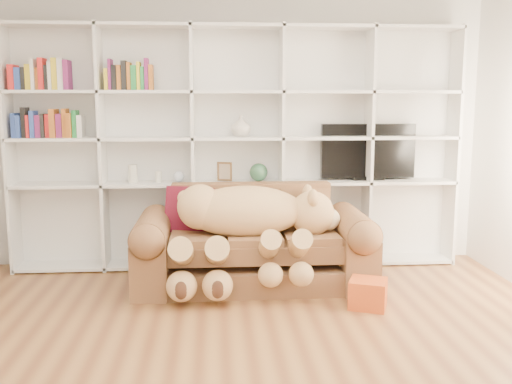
{
  "coord_description": "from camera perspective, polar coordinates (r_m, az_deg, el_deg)",
  "views": [
    {
      "loc": [
        -0.24,
        -3.35,
        1.67
      ],
      "look_at": [
        0.13,
        1.63,
        0.86
      ],
      "focal_mm": 40.0,
      "sensor_mm": 36.0,
      "label": 1
    }
  ],
  "objects": [
    {
      "name": "wall_back",
      "position": [
        5.86,
        -1.95,
        6.03
      ],
      "size": [
        5.0,
        0.02,
        2.7
      ],
      "primitive_type": "cube",
      "color": "silver",
      "rests_on": "floor"
    },
    {
      "name": "wall_front",
      "position": [
        0.94,
        11.12,
        -11.11
      ],
      "size": [
        5.0,
        0.02,
        2.7
      ],
      "primitive_type": "cube",
      "color": "silver",
      "rests_on": "floor"
    },
    {
      "name": "floor",
      "position": [
        3.75,
        -0.17,
        -17.31
      ],
      "size": [
        5.0,
        5.0,
        0.0
      ],
      "primitive_type": "plane",
      "color": "brown",
      "rests_on": "ground"
    },
    {
      "name": "teddy_bear",
      "position": [
        4.98,
        -0.93,
        -3.08
      ],
      "size": [
        1.53,
        0.85,
        0.89
      ],
      "rotation": [
        0.0,
        0.0,
        -0.17
      ],
      "color": "#DFB96F",
      "rests_on": "sofa"
    },
    {
      "name": "bookshelf",
      "position": [
        5.72,
        -4.3,
        5.49
      ],
      "size": [
        4.43,
        0.35,
        2.4
      ],
      "color": "white",
      "rests_on": "floor"
    },
    {
      "name": "shelf_vase",
      "position": [
        5.66,
        -1.54,
        6.63
      ],
      "size": [
        0.26,
        0.26,
        0.21
      ],
      "primitive_type": "imported",
      "rotation": [
        0.0,
        0.0,
        0.39
      ],
      "color": "beige",
      "rests_on": "bookshelf"
    },
    {
      "name": "snow_globe",
      "position": [
        5.71,
        -7.73,
        1.56
      ],
      "size": [
        0.11,
        0.11,
        0.11
      ],
      "primitive_type": "sphere",
      "color": "silver",
      "rests_on": "bookshelf"
    },
    {
      "name": "throw_pillow",
      "position": [
        5.29,
        -6.67,
        -1.82
      ],
      "size": [
        0.48,
        0.35,
        0.45
      ],
      "primitive_type": "cube",
      "rotation": [
        -0.24,
        0.0,
        -0.29
      ],
      "color": "maroon",
      "rests_on": "sofa"
    },
    {
      "name": "picture_frame",
      "position": [
        5.7,
        -3.16,
        2.07
      ],
      "size": [
        0.15,
        0.08,
        0.19
      ],
      "primitive_type": "cube",
      "rotation": [
        0.0,
        0.0,
        -0.35
      ],
      "color": "brown",
      "rests_on": "bookshelf"
    },
    {
      "name": "green_vase",
      "position": [
        5.71,
        0.26,
        1.99
      ],
      "size": [
        0.18,
        0.18,
        0.18
      ],
      "primitive_type": "sphere",
      "color": "#2B5337",
      "rests_on": "bookshelf"
    },
    {
      "name": "tv",
      "position": [
        5.94,
        11.11,
        3.92
      ],
      "size": [
        0.96,
        0.18,
        0.57
      ],
      "color": "black",
      "rests_on": "bookshelf"
    },
    {
      "name": "figurine_tall",
      "position": [
        5.75,
        -12.22,
        1.81
      ],
      "size": [
        0.11,
        0.11,
        0.18
      ],
      "primitive_type": "cylinder",
      "rotation": [
        0.0,
        0.0,
        -0.27
      ],
      "color": "beige",
      "rests_on": "bookshelf"
    },
    {
      "name": "figurine_short",
      "position": [
        5.73,
        -9.72,
        1.52
      ],
      "size": [
        0.08,
        0.08,
        0.11
      ],
      "primitive_type": "cylinder",
      "rotation": [
        0.0,
        0.0,
        -0.25
      ],
      "color": "beige",
      "rests_on": "bookshelf"
    },
    {
      "name": "sofa",
      "position": [
        5.22,
        -0.26,
        -5.63
      ],
      "size": [
        2.12,
        0.92,
        0.89
      ],
      "color": "brown",
      "rests_on": "floor"
    },
    {
      "name": "gift_box",
      "position": [
        4.79,
        11.13,
        -9.93
      ],
      "size": [
        0.37,
        0.36,
        0.23
      ],
      "primitive_type": "cube",
      "rotation": [
        0.0,
        0.0,
        -0.38
      ],
      "color": "#C44B1A",
      "rests_on": "floor"
    }
  ]
}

